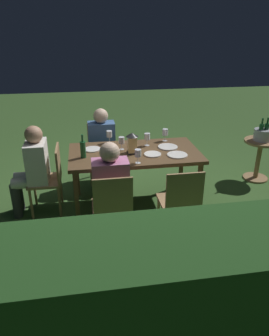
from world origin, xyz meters
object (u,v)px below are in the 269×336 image
person_in_cream (32,167)px  ice_bucket (263,134)px  chair_side_right_b (112,207)px  green_bottle_on_table (83,149)px  wine_glass_d (138,154)px  wine_glass_a (122,141)px  plate_d (153,154)px  wine_glass_c (165,133)px  wine_glass_e (147,137)px  plate_c (92,149)px  bowl_olives (116,160)px  side_table (259,154)px  plate_a (168,147)px  dining_table (134,156)px  plate_b (177,155)px  bowl_bread (112,154)px  chair_head_far (50,177)px  chair_side_left_b (102,150)px  person_in_pink (110,185)px  person_in_blue (102,145)px  wine_glass_b (109,135)px  lantern_centerpiece (132,142)px  chair_side_right_a (181,201)px

person_in_cream → ice_bucket: 3.30m
chair_side_right_b → green_bottle_on_table: green_bottle_on_table is taller
wine_glass_d → ice_bucket: bearing=-158.0°
wine_glass_a → plate_d: size_ratio=0.80×
wine_glass_c → wine_glass_e: bearing=27.4°
plate_c → bowl_olives: 0.51m
side_table → plate_a: bearing=13.6°
wine_glass_c → plate_d: 0.56m
dining_table → ice_bucket: bearing=-167.2°
plate_b → bowl_olives: bowl_olives is taller
dining_table → plate_a: 0.47m
wine_glass_e → side_table: wine_glass_e is taller
person_in_cream → bowl_bread: 0.98m
green_bottle_on_table → bowl_bread: green_bottle_on_table is taller
dining_table → plate_c: bearing=-16.2°
dining_table → chair_head_far: bearing=0.0°
plate_a → chair_side_right_b: bearing=48.1°
plate_d → bowl_olives: size_ratio=1.73×
plate_b → side_table: 1.68m
chair_side_left_b → plate_a: 1.15m
dining_table → person_in_pink: 0.74m
person_in_blue → wine_glass_b: (-0.09, 0.26, 0.23)m
lantern_centerpiece → chair_side_right_a: bearing=116.9°
wine_glass_d → bowl_bread: bearing=-44.2°
ice_bucket → green_bottle_on_table: bearing=11.6°
plate_a → person_in_cream: bearing=2.7°
ice_bucket → plate_d: bearing=18.2°
wine_glass_a → wine_glass_c: bearing=-159.4°
ice_bucket → bowl_olives: bearing=18.0°
lantern_centerpiece → wine_glass_a: size_ratio=1.57×
plate_c → wine_glass_b: bearing=-136.1°
person_in_blue → bowl_olives: bearing=96.6°
chair_side_right_a → wine_glass_a: (0.52, -0.94, 0.39)m
wine_glass_d → chair_side_left_b: bearing=-73.7°
chair_side_right_b → person_in_pink: size_ratio=0.76×
wine_glass_d → side_table: 2.23m
chair_head_far → wine_glass_b: (-0.79, -0.38, 0.39)m
dining_table → plate_a: size_ratio=6.39×
plate_d → wine_glass_d: bearing=45.2°
chair_side_right_b → wine_glass_e: 1.24m
wine_glass_a → plate_b: 0.73m
lantern_centerpiece → person_in_blue: bearing=-63.9°
wine_glass_a → wine_glass_b: (0.13, -0.28, 0.00)m
green_bottle_on_table → plate_d: size_ratio=1.37×
chair_side_left_b → person_in_cream: 1.23m
plate_a → plate_d: size_ratio=1.21×
dining_table → plate_c: (0.52, -0.15, 0.07)m
wine_glass_a → bowl_olives: 0.41m
person_in_blue → plate_c: bearing=72.6°
chair_side_left_b → bowl_bread: chair_side_left_b is taller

